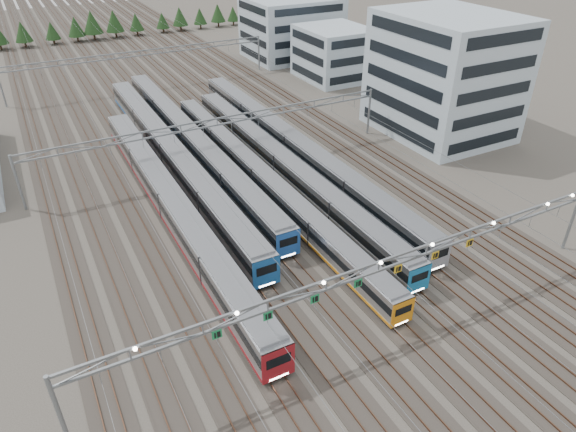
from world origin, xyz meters
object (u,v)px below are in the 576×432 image
gantry_mid (218,127)px  gantry_far (141,57)px  train_f (293,146)px  depot_bldg_mid (334,53)px  train_e (282,165)px  depot_bldg_north (292,28)px  train_d (260,177)px  train_a (171,204)px  train_c (192,140)px  depot_bldg_south (444,76)px  gantry_near (379,269)px  train_b (171,154)px

gantry_mid → gantry_far: bearing=90.0°
train_f → depot_bldg_mid: (29.01, 33.85, 3.40)m
train_e → depot_bldg_north: size_ratio=2.78×
train_d → gantry_mid: 11.01m
train_e → train_f: bearing=48.4°
train_a → train_e: bearing=11.6°
train_d → train_f: (9.00, 6.82, 0.29)m
train_c → depot_bldg_mid: bearing=29.7°
train_e → train_f: 6.78m
depot_bldg_south → depot_bldg_north: 56.91m
train_c → train_d: bearing=-74.7°
depot_bldg_south → depot_bldg_mid: bearing=88.6°
gantry_mid → gantry_near: bearing=-90.1°
train_f → gantry_far: bearing=103.2°
train_e → depot_bldg_north: (33.90, 59.97, 5.14)m
train_d → gantry_mid: (-2.25, 9.83, 4.42)m
train_b → train_c: bearing=38.9°
train_f → depot_bldg_south: bearing=-3.9°
train_e → train_f: (4.50, 5.08, 0.10)m
train_c → depot_bldg_south: bearing=-15.5°
train_e → gantry_near: size_ratio=1.09×
train_f → depot_bldg_mid: bearing=49.4°
gantry_near → train_d: bearing=85.7°
train_e → train_b: bearing=140.7°
train_d → depot_bldg_north: (38.40, 61.71, 5.33)m
gantry_near → gantry_mid: size_ratio=1.00×
gantry_near → gantry_mid: gantry_near is taller
train_e → depot_bldg_south: (32.66, 3.14, 7.87)m
train_c → train_d: train_c is taller
train_b → train_f: train_b is taller
train_f → train_c: bearing=144.6°
train_a → depot_bldg_south: size_ratio=2.75×
gantry_near → gantry_far: 85.12m
train_b → gantry_mid: bearing=-23.7°
depot_bldg_mid → gantry_mid: bearing=-142.5°
train_d → train_b: bearing=125.1°
train_a → depot_bldg_north: size_ratio=2.75×
train_f → gantry_far: (-11.25, 48.01, 4.13)m
train_d → train_f: 11.30m
train_b → train_d: (9.00, -12.80, -0.37)m
train_c → train_e: bearing=-58.5°
gantry_far → depot_bldg_north: (40.65, 6.88, 0.90)m
gantry_far → depot_bldg_south: 63.73m
train_a → train_d: 13.64m
train_f → gantry_near: 39.09m
train_a → train_e: size_ratio=0.99×
train_e → gantry_mid: gantry_mid is taller
train_a → depot_bldg_south: (50.66, 6.84, 7.73)m
train_b → train_c: 5.78m
gantry_far → depot_bldg_north: 41.24m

